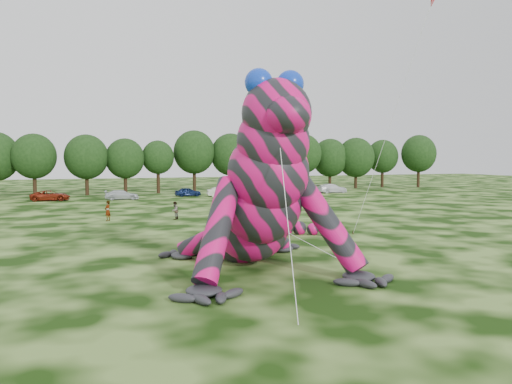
{
  "coord_description": "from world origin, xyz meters",
  "views": [
    {
      "loc": [
        -11.14,
        -25.32,
        5.92
      ],
      "look_at": [
        -1.96,
        0.58,
        4.0
      ],
      "focal_mm": 35.0,
      "sensor_mm": 36.0,
      "label": 1
    }
  ],
  "objects_px": {
    "car_6": "(270,191)",
    "car_7": "(332,188)",
    "flying_kite": "(427,15)",
    "spectator_3": "(293,198)",
    "tree_8": "(125,166)",
    "tree_16": "(382,163)",
    "tree_10": "(194,161)",
    "car_5": "(222,192)",
    "tree_9": "(158,167)",
    "car_3": "(122,195)",
    "tree_17": "(419,161)",
    "spectator_1": "(175,211)",
    "spectator_2": "(295,200)",
    "tree_12": "(265,165)",
    "car_2": "(50,196)",
    "tree_14": "(330,164)",
    "tree_11": "(231,162)",
    "tree_13": "(303,162)",
    "inflatable_gecko": "(243,173)",
    "spectator_0": "(108,211)",
    "tree_6": "(34,165)",
    "tree_15": "(356,163)",
    "tree_7": "(87,165)",
    "car_4": "(188,192)"
  },
  "relations": [
    {
      "from": "car_6",
      "to": "car_7",
      "type": "relative_size",
      "value": 0.97
    },
    {
      "from": "flying_kite",
      "to": "spectator_3",
      "type": "bearing_deg",
      "value": 87.48
    },
    {
      "from": "tree_8",
      "to": "tree_16",
      "type": "height_order",
      "value": "tree_16"
    },
    {
      "from": "tree_10",
      "to": "car_5",
      "type": "relative_size",
      "value": 2.37
    },
    {
      "from": "tree_9",
      "to": "car_3",
      "type": "bearing_deg",
      "value": -121.15
    },
    {
      "from": "tree_8",
      "to": "tree_17",
      "type": "relative_size",
      "value": 0.87
    },
    {
      "from": "tree_17",
      "to": "spectator_1",
      "type": "height_order",
      "value": "tree_17"
    },
    {
      "from": "car_7",
      "to": "spectator_2",
      "type": "height_order",
      "value": "spectator_2"
    },
    {
      "from": "tree_12",
      "to": "spectator_2",
      "type": "xyz_separation_m",
      "value": [
        -7.12,
        -29.07,
        -3.65
      ]
    },
    {
      "from": "tree_9",
      "to": "car_7",
      "type": "relative_size",
      "value": 1.66
    },
    {
      "from": "car_2",
      "to": "tree_14",
      "type": "bearing_deg",
      "value": -71.61
    },
    {
      "from": "flying_kite",
      "to": "car_3",
      "type": "bearing_deg",
      "value": 113.08
    },
    {
      "from": "tree_11",
      "to": "car_5",
      "type": "relative_size",
      "value": 2.27
    },
    {
      "from": "tree_14",
      "to": "car_5",
      "type": "height_order",
      "value": "tree_14"
    },
    {
      "from": "car_3",
      "to": "tree_13",
      "type": "bearing_deg",
      "value": -67.0
    },
    {
      "from": "car_7",
      "to": "tree_14",
      "type": "bearing_deg",
      "value": -29.09
    },
    {
      "from": "tree_17",
      "to": "car_3",
      "type": "height_order",
      "value": "tree_17"
    },
    {
      "from": "inflatable_gecko",
      "to": "car_6",
      "type": "relative_size",
      "value": 3.98
    },
    {
      "from": "spectator_0",
      "to": "spectator_2",
      "type": "bearing_deg",
      "value": 142.32
    },
    {
      "from": "spectator_2",
      "to": "spectator_0",
      "type": "bearing_deg",
      "value": -97.98
    },
    {
      "from": "tree_8",
      "to": "spectator_0",
      "type": "bearing_deg",
      "value": -97.53
    },
    {
      "from": "car_7",
      "to": "spectator_2",
      "type": "relative_size",
      "value": 3.14
    },
    {
      "from": "tree_6",
      "to": "tree_15",
      "type": "relative_size",
      "value": 0.99
    },
    {
      "from": "tree_12",
      "to": "tree_14",
      "type": "relative_size",
      "value": 0.95
    },
    {
      "from": "car_3",
      "to": "car_7",
      "type": "height_order",
      "value": "car_7"
    },
    {
      "from": "inflatable_gecko",
      "to": "car_5",
      "type": "bearing_deg",
      "value": 75.74
    },
    {
      "from": "car_3",
      "to": "car_7",
      "type": "xyz_separation_m",
      "value": [
        33.99,
        2.02,
        0.09
      ]
    },
    {
      "from": "car_6",
      "to": "car_2",
      "type": "bearing_deg",
      "value": 82.39
    },
    {
      "from": "tree_8",
      "to": "tree_10",
      "type": "height_order",
      "value": "tree_10"
    },
    {
      "from": "car_2",
      "to": "spectator_3",
      "type": "bearing_deg",
      "value": -116.15
    },
    {
      "from": "car_2",
      "to": "spectator_0",
      "type": "distance_m",
      "value": 25.67
    },
    {
      "from": "tree_17",
      "to": "tree_6",
      "type": "bearing_deg",
      "value": 179.98
    },
    {
      "from": "tree_17",
      "to": "car_6",
      "type": "relative_size",
      "value": 2.03
    },
    {
      "from": "tree_13",
      "to": "spectator_1",
      "type": "distance_m",
      "value": 46.49
    },
    {
      "from": "inflatable_gecko",
      "to": "spectator_2",
      "type": "bearing_deg",
      "value": 60.42
    },
    {
      "from": "tree_13",
      "to": "tree_11",
      "type": "bearing_deg",
      "value": 175.42
    },
    {
      "from": "tree_10",
      "to": "tree_17",
      "type": "xyz_separation_m",
      "value": [
        44.55,
        -1.92,
        -0.1
      ]
    },
    {
      "from": "tree_6",
      "to": "car_2",
      "type": "relative_size",
      "value": 1.86
    },
    {
      "from": "tree_11",
      "to": "spectator_3",
      "type": "distance_m",
      "value": 28.29
    },
    {
      "from": "tree_12",
      "to": "spectator_3",
      "type": "bearing_deg",
      "value": -103.66
    },
    {
      "from": "spectator_0",
      "to": "tree_7",
      "type": "bearing_deg",
      "value": -140.92
    },
    {
      "from": "tree_10",
      "to": "car_4",
      "type": "height_order",
      "value": "tree_10"
    },
    {
      "from": "car_4",
      "to": "tree_15",
      "type": "bearing_deg",
      "value": -76.19
    },
    {
      "from": "tree_15",
      "to": "spectator_3",
      "type": "bearing_deg",
      "value": -132.38
    },
    {
      "from": "tree_11",
      "to": "spectator_1",
      "type": "xyz_separation_m",
      "value": [
        -16.46,
        -36.49,
        -4.18
      ]
    },
    {
      "from": "inflatable_gecko",
      "to": "tree_8",
      "type": "relative_size",
      "value": 2.25
    },
    {
      "from": "tree_7",
      "to": "spectator_1",
      "type": "distance_m",
      "value": 36.09
    },
    {
      "from": "flying_kite",
      "to": "tree_7",
      "type": "bearing_deg",
      "value": 113.02
    },
    {
      "from": "car_7",
      "to": "spectator_3",
      "type": "bearing_deg",
      "value": 137.25
    },
    {
      "from": "car_5",
      "to": "car_6",
      "type": "height_order",
      "value": "car_5"
    }
  ]
}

